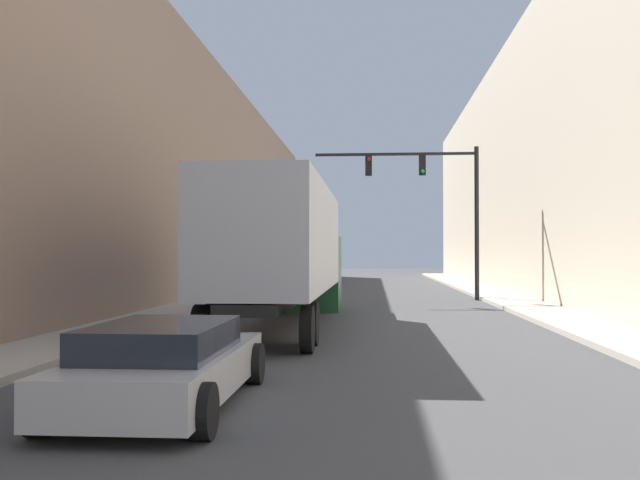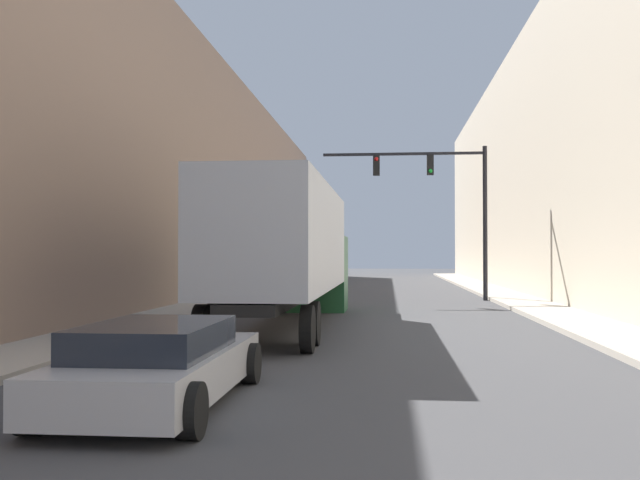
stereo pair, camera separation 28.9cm
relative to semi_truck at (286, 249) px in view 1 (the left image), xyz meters
name	(u,v)px [view 1 (the left image)]	position (x,y,z in m)	size (l,w,h in m)	color
sidewalk_right	(511,301)	(8.26, 10.35, -2.13)	(2.10, 80.00, 0.15)	#B2A899
sidewalk_left	(218,300)	(-4.27, 10.35, -2.13)	(2.10, 80.00, 0.15)	#B2A899
building_right	(609,148)	(12.31, 10.35, 4.30)	(6.00, 80.00, 13.00)	beige
building_left	(127,167)	(-8.32, 10.35, 3.66)	(6.00, 80.00, 11.73)	#997A66
semi_truck	(286,249)	(0.00, 0.00, 0.00)	(2.53, 13.54, 3.85)	#B2B7C1
sedan_car	(166,364)	(-0.32, -10.70, -1.64)	(2.09, 4.72, 1.13)	#B7B7BC
traffic_signal_gantry	(438,194)	(5.36, 11.89, 2.55)	(7.30, 0.35, 6.84)	black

